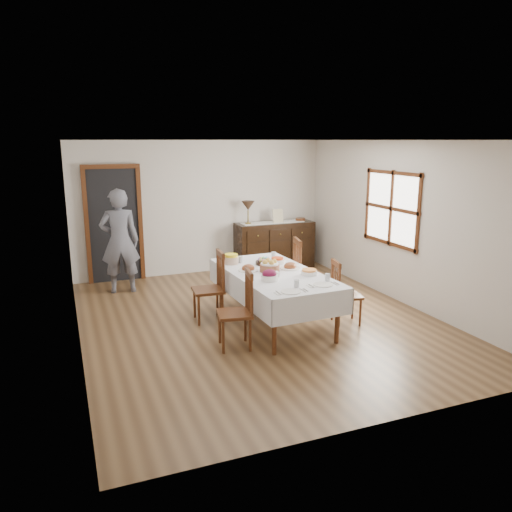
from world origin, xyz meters
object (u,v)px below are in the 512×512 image
object	(u,v)px
chair_left_near	(239,309)
chair_right_near	(343,292)
dining_table	(274,278)
chair_left_far	(212,286)
table_lamp	(248,206)
person	(119,238)
chair_right_far	(306,273)
sideboard	(274,245)

from	to	relation	value
chair_left_near	chair_right_near	xyz separation A→B (m)	(1.69, 0.25, -0.04)
chair_right_near	chair_left_near	bearing A→B (deg)	110.62
dining_table	chair_left_far	world-z (taller)	chair_left_far
dining_table	chair_right_near	distance (m)	1.03
table_lamp	dining_table	bearing A→B (deg)	-103.77
person	table_lamp	bearing A→B (deg)	-162.41
chair_right_near	chair_right_far	bearing A→B (deg)	24.03
chair_left_far	chair_right_far	xyz separation A→B (m)	(1.55, 0.00, 0.04)
person	table_lamp	xyz separation A→B (m)	(2.56, 0.53, 0.35)
dining_table	table_lamp	bearing A→B (deg)	73.91
chair_left_far	chair_right_near	distance (m)	1.91
chair_left_near	chair_left_far	bearing A→B (deg)	-168.04
chair_right_far	person	xyz separation A→B (m)	(-2.61, 1.93, 0.40)
dining_table	chair_right_far	distance (m)	0.92
chair_right_near	chair_right_far	xyz separation A→B (m)	(-0.17, 0.83, 0.09)
chair_left_near	sideboard	world-z (taller)	chair_left_near
chair_right_far	dining_table	bearing A→B (deg)	135.70
dining_table	chair_left_far	distance (m)	0.93
chair_left_near	chair_right_far	bearing A→B (deg)	135.59
person	chair_right_far	bearing A→B (deg)	149.35
chair_left_near	sideboard	bearing A→B (deg)	160.09
chair_right_near	sideboard	distance (m)	3.31
chair_left_far	sideboard	size ratio (longest dim) A/B	0.64
chair_left_far	chair_right_far	world-z (taller)	chair_right_far
chair_left_far	table_lamp	size ratio (longest dim) A/B	2.24
chair_left_near	chair_left_far	xyz separation A→B (m)	(-0.04, 1.08, 0.01)
dining_table	chair_left_near	size ratio (longest dim) A/B	2.28
sideboard	chair_left_far	bearing A→B (deg)	-130.15
chair_left_far	dining_table	bearing A→B (deg)	62.36
chair_left_far	table_lamp	distance (m)	2.99
person	table_lamp	distance (m)	2.64
dining_table	chair_right_near	bearing A→B (deg)	-22.04
dining_table	person	distance (m)	3.05
dining_table	chair_left_near	world-z (taller)	chair_left_near
chair_right_far	chair_left_far	bearing A→B (deg)	103.30
chair_right_far	table_lamp	size ratio (longest dim) A/B	2.42
chair_right_near	person	bearing A→B (deg)	57.44
person	table_lamp	size ratio (longest dim) A/B	4.20
chair_right_far	sideboard	xyz separation A→B (m)	(0.53, 2.46, -0.08)
chair_left_near	chair_left_far	distance (m)	1.08
chair_left_near	sideboard	distance (m)	4.09
chair_right_near	sideboard	bearing A→B (deg)	6.06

